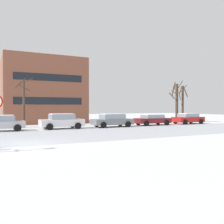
{
  "coord_description": "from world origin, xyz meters",
  "views": [
    {
      "loc": [
        -1.99,
        -15.38,
        2.17
      ],
      "look_at": [
        8.28,
        5.6,
        1.73
      ],
      "focal_mm": 39.92,
      "sensor_mm": 36.0,
      "label": 1
    }
  ],
  "objects": [
    {
      "name": "parked_car_maroon",
      "position": [
        15.66,
        9.5,
        0.69
      ],
      "size": [
        4.49,
        2.02,
        1.31
      ],
      "color": "maroon",
      "rests_on": "ground"
    },
    {
      "name": "parked_car_silver",
      "position": [
        -1.12,
        9.3,
        0.75
      ],
      "size": [
        4.04,
        2.06,
        1.47
      ],
      "color": "silver",
      "rests_on": "ground"
    },
    {
      "name": "tree_far_right",
      "position": [
        1.2,
        12.47,
        2.7
      ],
      "size": [
        1.95,
        1.72,
        5.43
      ],
      "color": "#423326",
      "rests_on": "ground"
    },
    {
      "name": "road_surface",
      "position": [
        0.0,
        3.72,
        0.0
      ],
      "size": [
        80.0,
        9.44,
        0.0
      ],
      "color": "#B7BCC4",
      "rests_on": "ground"
    },
    {
      "name": "building_far_left",
      "position": [
        4.74,
        20.89,
        4.52
      ],
      "size": [
        10.74,
        8.86,
        9.04
      ],
      "color": "brown",
      "rests_on": "ground"
    },
    {
      "name": "parked_car_red",
      "position": [
        21.25,
        9.42,
        0.72
      ],
      "size": [
        4.11,
        2.1,
        1.39
      ],
      "color": "red",
      "rests_on": "ground"
    },
    {
      "name": "tree_far_mid",
      "position": [
        23.22,
        12.66,
        2.86
      ],
      "size": [
        1.38,
        1.36,
        5.45
      ],
      "color": "#423326",
      "rests_on": "ground"
    },
    {
      "name": "parked_car_white",
      "position": [
        4.47,
        9.36,
        0.78
      ],
      "size": [
        4.33,
        2.13,
        1.53
      ],
      "color": "white",
      "rests_on": "ground"
    },
    {
      "name": "parked_car_gray",
      "position": [
        10.07,
        9.18,
        0.75
      ],
      "size": [
        4.54,
        2.12,
        1.47
      ],
      "color": "slate",
      "rests_on": "ground"
    },
    {
      "name": "tree_far_left",
      "position": [
        21.53,
        12.07,
        3.01
      ],
      "size": [
        1.83,
        1.75,
        5.93
      ],
      "color": "#423326",
      "rests_on": "ground"
    },
    {
      "name": "ground_plane",
      "position": [
        0.0,
        0.0,
        0.0
      ],
      "size": [
        120.0,
        120.0,
        0.0
      ],
      "primitive_type": "plane",
      "color": "white"
    }
  ]
}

